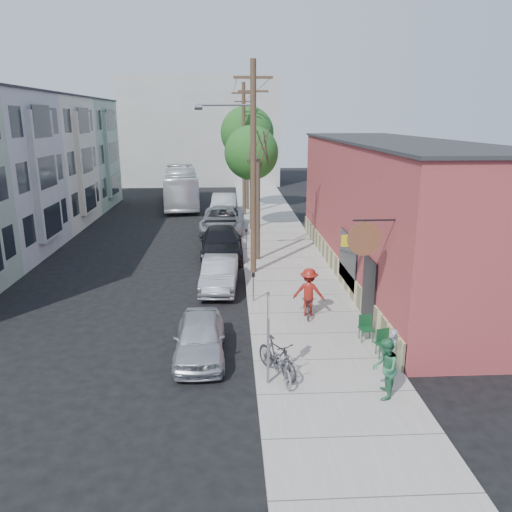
{
  "coord_description": "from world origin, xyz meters",
  "views": [
    {
      "loc": [
        1.32,
        -18.31,
        7.6
      ],
      "look_at": [
        2.48,
        3.57,
        1.5
      ],
      "focal_mm": 35.0,
      "sensor_mm": 36.0,
      "label": 1
    }
  ],
  "objects_px": {
    "patio_chair_a": "(366,329)",
    "car_2": "(221,243)",
    "tree_leafy_far": "(247,133)",
    "bus": "(181,187)",
    "car_1": "(220,274)",
    "tree_leafy_mid": "(251,153)",
    "parking_meter_near": "(253,282)",
    "parking_meter_far": "(246,236)",
    "sign_post": "(268,329)",
    "car_0": "(200,337)",
    "cyclist": "(309,292)",
    "patio_chair_b": "(384,344)",
    "utility_pole_near": "(252,165)",
    "patron_grey": "(391,354)",
    "parked_bike_a": "(277,357)",
    "car_3": "(223,220)",
    "tree_bare": "(258,210)",
    "car_4": "(223,205)",
    "parked_bike_b": "(282,365)",
    "patron_green": "(385,368)"
  },
  "relations": [
    {
      "from": "tree_leafy_mid",
      "to": "parked_bike_b",
      "type": "bearing_deg",
      "value": -90.06
    },
    {
      "from": "parking_meter_far",
      "to": "car_1",
      "type": "bearing_deg",
      "value": -102.8
    },
    {
      "from": "tree_leafy_far",
      "to": "car_1",
      "type": "distance_m",
      "value": 20.73
    },
    {
      "from": "sign_post",
      "to": "bus",
      "type": "height_order",
      "value": "bus"
    },
    {
      "from": "parking_meter_near",
      "to": "patio_chair_b",
      "type": "relative_size",
      "value": 1.41
    },
    {
      "from": "car_0",
      "to": "car_4",
      "type": "height_order",
      "value": "car_4"
    },
    {
      "from": "car_4",
      "to": "tree_leafy_far",
      "type": "bearing_deg",
      "value": 46.97
    },
    {
      "from": "bus",
      "to": "car_2",
      "type": "bearing_deg",
      "value": -83.43
    },
    {
      "from": "patron_grey",
      "to": "parked_bike_a",
      "type": "relative_size",
      "value": 0.81
    },
    {
      "from": "parking_meter_far",
      "to": "bus",
      "type": "distance_m",
      "value": 17.47
    },
    {
      "from": "parked_bike_a",
      "to": "sign_post",
      "type": "bearing_deg",
      "value": -152.76
    },
    {
      "from": "tree_leafy_mid",
      "to": "patron_grey",
      "type": "distance_m",
      "value": 21.46
    },
    {
      "from": "cyclist",
      "to": "car_4",
      "type": "distance_m",
      "value": 21.96
    },
    {
      "from": "car_0",
      "to": "utility_pole_near",
      "type": "bearing_deg",
      "value": 75.53
    },
    {
      "from": "sign_post",
      "to": "car_3",
      "type": "xyz_separation_m",
      "value": [
        -1.55,
        20.64,
        -0.98
      ]
    },
    {
      "from": "tree_leafy_far",
      "to": "car_1",
      "type": "xyz_separation_m",
      "value": [
        -2.0,
        -19.85,
        -5.65
      ]
    },
    {
      "from": "patron_grey",
      "to": "tree_bare",
      "type": "bearing_deg",
      "value": -168.9
    },
    {
      "from": "utility_pole_near",
      "to": "parked_bike_a",
      "type": "bearing_deg",
      "value": -88.52
    },
    {
      "from": "parking_meter_far",
      "to": "car_3",
      "type": "relative_size",
      "value": 0.2
    },
    {
      "from": "parked_bike_a",
      "to": "car_2",
      "type": "height_order",
      "value": "car_2"
    },
    {
      "from": "parking_meter_near",
      "to": "tree_leafy_far",
      "type": "bearing_deg",
      "value": 88.56
    },
    {
      "from": "parked_bike_a",
      "to": "car_3",
      "type": "distance_m",
      "value": 20.23
    },
    {
      "from": "patron_grey",
      "to": "bus",
      "type": "relative_size",
      "value": 0.13
    },
    {
      "from": "car_1",
      "to": "tree_leafy_mid",
      "type": "bearing_deg",
      "value": 83.74
    },
    {
      "from": "patio_chair_a",
      "to": "car_2",
      "type": "height_order",
      "value": "car_2"
    },
    {
      "from": "parking_meter_near",
      "to": "car_1",
      "type": "height_order",
      "value": "car_1"
    },
    {
      "from": "tree_bare",
      "to": "bus",
      "type": "distance_m",
      "value": 19.57
    },
    {
      "from": "car_0",
      "to": "car_3",
      "type": "relative_size",
      "value": 0.66
    },
    {
      "from": "utility_pole_near",
      "to": "parked_bike_a",
      "type": "distance_m",
      "value": 11.41
    },
    {
      "from": "car_2",
      "to": "car_4",
      "type": "height_order",
      "value": "car_4"
    },
    {
      "from": "tree_bare",
      "to": "bus",
      "type": "bearing_deg",
      "value": 107.42
    },
    {
      "from": "tree_leafy_far",
      "to": "parked_bike_b",
      "type": "distance_m",
      "value": 29.06
    },
    {
      "from": "car_4",
      "to": "parked_bike_b",
      "type": "bearing_deg",
      "value": -82.51
    },
    {
      "from": "car_3",
      "to": "tree_leafy_far",
      "type": "bearing_deg",
      "value": 79.11
    },
    {
      "from": "tree_leafy_mid",
      "to": "bus",
      "type": "relative_size",
      "value": 0.59
    },
    {
      "from": "patron_grey",
      "to": "sign_post",
      "type": "bearing_deg",
      "value": -90.47
    },
    {
      "from": "tree_leafy_mid",
      "to": "bus",
      "type": "xyz_separation_m",
      "value": [
        -5.85,
        10.93,
        -3.66
      ]
    },
    {
      "from": "tree_leafy_far",
      "to": "parked_bike_a",
      "type": "relative_size",
      "value": 4.43
    },
    {
      "from": "patio_chair_a",
      "to": "parked_bike_a",
      "type": "height_order",
      "value": "parked_bike_a"
    },
    {
      "from": "patio_chair_a",
      "to": "car_1",
      "type": "bearing_deg",
      "value": 123.37
    },
    {
      "from": "patio_chair_a",
      "to": "car_2",
      "type": "relative_size",
      "value": 0.16
    },
    {
      "from": "parking_meter_far",
      "to": "cyclist",
      "type": "distance_m",
      "value": 10.33
    },
    {
      "from": "cyclist",
      "to": "patio_chair_a",
      "type": "bearing_deg",
      "value": 139.83
    },
    {
      "from": "patron_green",
      "to": "car_3",
      "type": "xyz_separation_m",
      "value": [
        -4.67,
        21.55,
        -0.17
      ]
    },
    {
      "from": "utility_pole_near",
      "to": "patron_grey",
      "type": "bearing_deg",
      "value": -71.57
    },
    {
      "from": "sign_post",
      "to": "car_0",
      "type": "relative_size",
      "value": 0.7
    },
    {
      "from": "tree_leafy_far",
      "to": "bus",
      "type": "xyz_separation_m",
      "value": [
        -5.85,
        3.17,
        -4.72
      ]
    },
    {
      "from": "parking_meter_near",
      "to": "parking_meter_far",
      "type": "xyz_separation_m",
      "value": [
        0.0,
        8.45,
        0.0
      ]
    },
    {
      "from": "car_2",
      "to": "patio_chair_a",
      "type": "bearing_deg",
      "value": -67.56
    },
    {
      "from": "tree_bare",
      "to": "parked_bike_a",
      "type": "bearing_deg",
      "value": -90.64
    }
  ]
}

